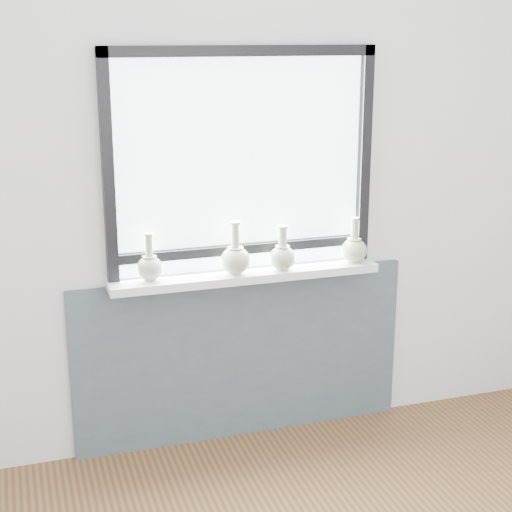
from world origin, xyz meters
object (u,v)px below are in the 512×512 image
object	(u,v)px
vase_b	(235,258)
vase_c	(282,256)
vase_a	(150,266)
windowsill	(246,275)
vase_d	(354,248)

from	to	relation	value
vase_b	vase_c	bearing A→B (deg)	-1.74
vase_a	vase_c	size ratio (longest dim) A/B	1.03
vase_a	vase_c	xyz separation A→B (m)	(0.64, -0.03, 0.00)
windowsill	vase_a	bearing A→B (deg)	179.54
windowsill	vase_c	distance (m)	0.20
windowsill	vase_a	xyz separation A→B (m)	(-0.46, 0.00, 0.09)
vase_a	vase_b	xyz separation A→B (m)	(0.40, -0.03, 0.01)
vase_d	vase_c	bearing A→B (deg)	-177.43
vase_a	vase_b	world-z (taller)	vase_b
windowsill	vase_c	xyz separation A→B (m)	(0.18, -0.03, 0.09)
vase_a	vase_c	bearing A→B (deg)	-3.00
vase_c	vase_a	bearing A→B (deg)	177.00
vase_b	vase_c	distance (m)	0.23
vase_a	vase_d	bearing A→B (deg)	-0.91
vase_c	windowsill	bearing A→B (deg)	170.39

